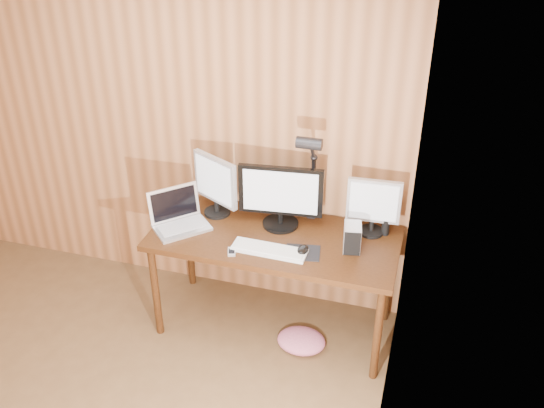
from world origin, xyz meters
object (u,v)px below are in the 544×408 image
at_px(phone, 232,252).
at_px(hard_drive, 352,237).
at_px(mouse, 303,250).
at_px(laptop, 178,217).
at_px(desk, 277,246).
at_px(monitor_center, 281,196).
at_px(desk_lamp, 311,165).
at_px(monitor_left, 216,184).
at_px(speaker, 386,226).
at_px(keyboard, 269,250).
at_px(monitor_right, 373,206).

bearing_deg(phone, hard_drive, 0.31).
bearing_deg(mouse, laptop, 167.37).
distance_m(desk, monitor_center, 0.35).
bearing_deg(desk_lamp, mouse, -67.67).
distance_m(monitor_left, speaker, 1.15).
bearing_deg(keyboard, monitor_right, 35.43).
distance_m(monitor_center, desk_lamp, 0.28).
bearing_deg(keyboard, speaker, 32.45).
bearing_deg(hard_drive, monitor_left, 160.48).
bearing_deg(monitor_left, desk, 15.92).
bearing_deg(desk_lamp, speaker, 15.86).
xyz_separation_m(monitor_center, mouse, (0.22, -0.27, -0.20)).
distance_m(desk, phone, 0.40).
height_order(laptop, hard_drive, laptop).
bearing_deg(hard_drive, laptop, 172.53).
relative_size(monitor_center, speaker, 4.55).
relative_size(keyboard, phone, 4.63).
bearing_deg(speaker, monitor_right, -172.67).
distance_m(mouse, speaker, 0.58).
bearing_deg(phone, keyboard, 0.11).
height_order(monitor_right, mouse, monitor_right).
distance_m(monitor_right, phone, 0.94).
bearing_deg(speaker, monitor_center, -172.90).
relative_size(mouse, hard_drive, 0.65).
height_order(monitor_center, keyboard, monitor_center).
relative_size(monitor_center, mouse, 5.01).
bearing_deg(speaker, desk_lamp, -179.38).
bearing_deg(laptop, speaker, -33.43).
relative_size(monitor_right, desk_lamp, 0.56).
xyz_separation_m(phone, speaker, (0.88, 0.47, 0.05)).
xyz_separation_m(monitor_center, monitor_right, (0.59, 0.07, -0.02)).
distance_m(laptop, speaker, 1.35).
distance_m(monitor_center, monitor_right, 0.59).
bearing_deg(monitor_left, desk_lamp, 32.51).
bearing_deg(keyboard, phone, -159.26).
xyz_separation_m(desk, desk_lamp, (0.18, 0.15, 0.55)).
height_order(monitor_left, phone, monitor_left).
bearing_deg(keyboard, monitor_center, 94.27).
height_order(mouse, hard_drive, hard_drive).
distance_m(hard_drive, phone, 0.75).
height_order(monitor_center, hard_drive, monitor_center).
distance_m(monitor_left, mouse, 0.76).
distance_m(keyboard, desk_lamp, 0.60).
distance_m(laptop, phone, 0.49).
bearing_deg(mouse, hard_drive, 17.07).
height_order(mouse, speaker, speaker).
xyz_separation_m(laptop, phone, (0.44, -0.20, -0.06)).
distance_m(desk, monitor_right, 0.69).
bearing_deg(monitor_right, mouse, -140.60).
relative_size(monitor_right, mouse, 3.53).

